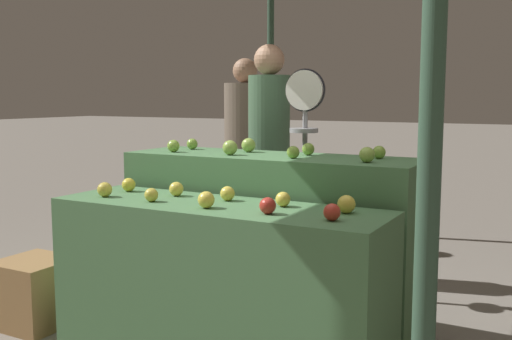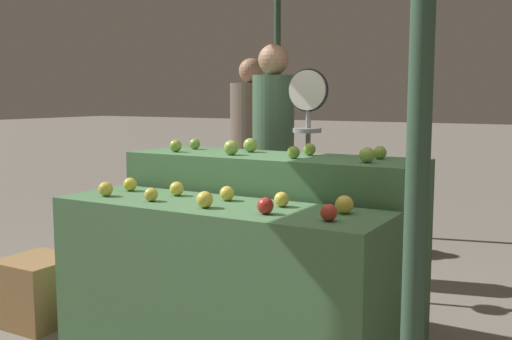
{
  "view_description": "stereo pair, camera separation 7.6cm",
  "coord_description": "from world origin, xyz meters",
  "px_view_note": "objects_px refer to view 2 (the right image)",
  "views": [
    {
      "loc": [
        1.63,
        -2.57,
        1.41
      ],
      "look_at": [
        0.07,
        0.3,
        1.01
      ],
      "focal_mm": 42.0,
      "sensor_mm": 36.0,
      "label": 1
    },
    {
      "loc": [
        1.7,
        -2.53,
        1.41
      ],
      "look_at": [
        0.07,
        0.3,
        1.01
      ],
      "focal_mm": 42.0,
      "sensor_mm": 36.0,
      "label": 2
    }
  ],
  "objects_px": {
    "person_vendor_at_scale": "(273,141)",
    "wooden_crate_side": "(39,291)",
    "produce_scale": "(308,130)",
    "person_customer_left": "(251,138)"
  },
  "relations": [
    {
      "from": "produce_scale",
      "to": "wooden_crate_side",
      "type": "relative_size",
      "value": 3.88
    },
    {
      "from": "produce_scale",
      "to": "person_vendor_at_scale",
      "type": "bearing_deg",
      "value": 144.13
    },
    {
      "from": "produce_scale",
      "to": "wooden_crate_side",
      "type": "distance_m",
      "value": 2.06
    },
    {
      "from": "person_vendor_at_scale",
      "to": "wooden_crate_side",
      "type": "bearing_deg",
      "value": 71.67
    },
    {
      "from": "produce_scale",
      "to": "wooden_crate_side",
      "type": "height_order",
      "value": "produce_scale"
    },
    {
      "from": "person_customer_left",
      "to": "wooden_crate_side",
      "type": "bearing_deg",
      "value": 72.34
    },
    {
      "from": "person_vendor_at_scale",
      "to": "wooden_crate_side",
      "type": "xyz_separation_m",
      "value": [
        -0.76,
        -1.68,
        -0.86
      ]
    },
    {
      "from": "produce_scale",
      "to": "person_customer_left",
      "type": "height_order",
      "value": "person_customer_left"
    },
    {
      "from": "person_customer_left",
      "to": "person_vendor_at_scale",
      "type": "bearing_deg",
      "value": 114.89
    },
    {
      "from": "person_vendor_at_scale",
      "to": "wooden_crate_side",
      "type": "height_order",
      "value": "person_vendor_at_scale"
    }
  ]
}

